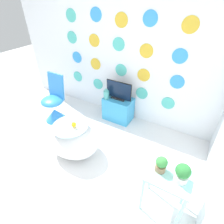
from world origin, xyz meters
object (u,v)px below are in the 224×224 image
Objects in this scene: vase at (106,94)px; potted_plant_right at (182,173)px; tv at (119,91)px; chair at (54,107)px; bathtub at (72,139)px; potted_plant_left at (161,164)px.

vase is 0.87× the size of potted_plant_right.
chair is at bearing -149.23° from tv.
vase reaches higher than bathtub.
bathtub is 0.97m from chair.
chair is 2.46m from potted_plant_right.
bathtub is 1.57m from potted_plant_right.
tv is at bearing 137.12° from potted_plant_right.
vase is 1.73m from potted_plant_left.
bathtub is at bearing -99.38° from tv.
potted_plant_left is (2.15, -0.61, 0.39)m from chair.
tv is 1.81m from potted_plant_right.
tv reaches higher than bathtub.
potted_plant_right is at bearing -5.60° from bathtub.
bathtub is 1.37m from potted_plant_left.
vase is at bearing 31.56° from chair.
chair is 1.23m from tv.
potted_plant_right reaches higher than bathtub.
bathtub is 0.93× the size of chair.
potted_plant_right is at bearing -36.64° from vase.
potted_plant_right is at bearing -42.88° from tv.
tv is 2.72× the size of potted_plant_left.
tv is (0.18, 1.08, 0.33)m from bathtub.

